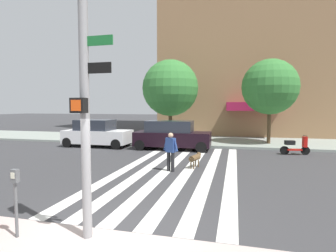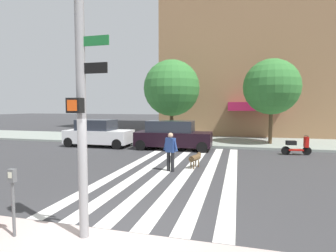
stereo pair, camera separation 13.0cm
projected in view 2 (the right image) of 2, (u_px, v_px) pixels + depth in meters
ground_plane at (177, 169)px, 11.76m from camera, size 160.00×160.00×0.00m
sidewalk_far at (204, 141)px, 20.79m from camera, size 80.00×6.00×0.15m
crosswalk_stripes at (179, 169)px, 11.74m from camera, size 4.95×12.14×0.01m
traffic_light_pole at (79, 64)px, 5.02m from camera, size 0.74×0.46×5.80m
parking_meter_third_along at (13, 193)px, 5.26m from camera, size 0.14×0.11×1.36m
parked_car_near_curb at (98, 133)px, 18.39m from camera, size 4.52×2.02×1.84m
parked_car_behind_first at (173, 135)px, 17.05m from camera, size 4.83×1.99×1.84m
parked_scooter at (297, 147)px, 15.08m from camera, size 1.63×0.58×1.11m
street_tree_nearest at (172, 88)px, 20.16m from camera, size 4.23×4.23×6.10m
street_tree_middle at (272, 87)px, 18.39m from camera, size 3.83×3.83×5.86m
pedestrian_dog_walker at (171, 150)px, 11.23m from camera, size 0.70×0.34×1.64m
dog_on_leash at (195, 158)px, 11.94m from camera, size 0.48×1.07×0.65m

